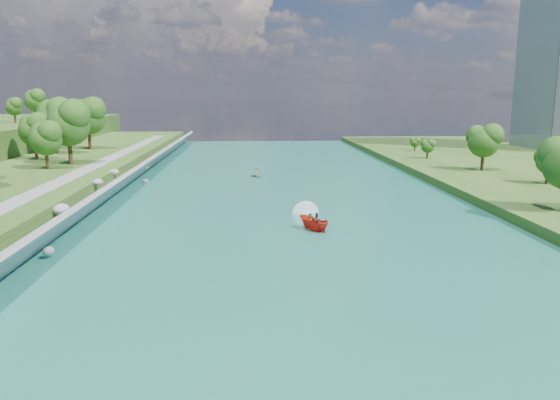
{
  "coord_description": "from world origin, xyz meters",
  "views": [
    {
      "loc": [
        -5.12,
        -50.59,
        15.9
      ],
      "look_at": [
        -1.14,
        18.72,
        2.5
      ],
      "focal_mm": 35.0,
      "sensor_mm": 36.0,
      "label": 1
    }
  ],
  "objects": [
    {
      "name": "motorboat",
      "position": [
        2.46,
        13.23,
        0.88
      ],
      "size": [
        4.05,
        19.18,
        2.12
      ],
      "rotation": [
        0.0,
        0.0,
        3.75
      ],
      "color": "red",
      "rests_on": "river_water"
    },
    {
      "name": "river_water",
      "position": [
        0.0,
        20.0,
        0.05
      ],
      "size": [
        55.0,
        240.0,
        0.1
      ],
      "primitive_type": "cube",
      "color": "#1B6860",
      "rests_on": "ground"
    },
    {
      "name": "riprap_bank",
      "position": [
        -25.87,
        18.86,
        1.82
      ],
      "size": [
        4.91,
        236.0,
        4.28
      ],
      "color": "slate",
      "rests_on": "ground"
    },
    {
      "name": "raft",
      "position": [
        -3.66,
        55.16,
        0.48
      ],
      "size": [
        3.21,
        3.42,
        1.7
      ],
      "rotation": [
        0.0,
        0.0,
        0.6
      ],
      "color": "gray",
      "rests_on": "river_water"
    },
    {
      "name": "riverside_path",
      "position": [
        -32.5,
        20.0,
        3.55
      ],
      "size": [
        3.0,
        200.0,
        0.1
      ],
      "primitive_type": "cube",
      "color": "gray",
      "rests_on": "berm_west"
    },
    {
      "name": "ground",
      "position": [
        0.0,
        0.0,
        0.0
      ],
      "size": [
        260.0,
        260.0,
        0.0
      ],
      "primitive_type": "plane",
      "color": "#2D5119",
      "rests_on": "ground"
    }
  ]
}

